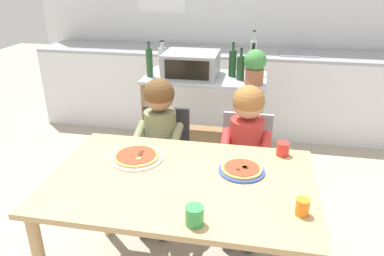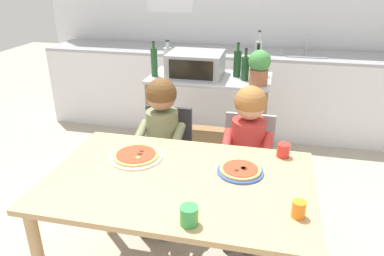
{
  "view_description": "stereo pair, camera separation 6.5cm",
  "coord_description": "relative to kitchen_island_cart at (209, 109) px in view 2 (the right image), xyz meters",
  "views": [
    {
      "loc": [
        0.36,
        -1.57,
        1.74
      ],
      "look_at": [
        0.0,
        0.3,
        0.9
      ],
      "focal_mm": 34.26,
      "sensor_mm": 36.0,
      "label": 1
    },
    {
      "loc": [
        0.42,
        -1.56,
        1.74
      ],
      "look_at": [
        0.0,
        0.3,
        0.9
      ],
      "focal_mm": 34.26,
      "sensor_mm": 36.0,
      "label": 2
    }
  ],
  "objects": [
    {
      "name": "drinking_cup_green",
      "position": [
        0.24,
        -1.78,
        0.21
      ],
      "size": [
        0.08,
        0.08,
        0.09
      ],
      "primitive_type": "cylinder",
      "color": "green",
      "rests_on": "dining_table"
    },
    {
      "name": "pizza_plate_blue_rimmed",
      "position": [
        0.4,
        -1.32,
        0.18
      ],
      "size": [
        0.24,
        0.24,
        0.03
      ],
      "color": "#3356B7",
      "rests_on": "dining_table"
    },
    {
      "name": "toaster_oven",
      "position": [
        -0.12,
        -0.02,
        0.4
      ],
      "size": [
        0.45,
        0.4,
        0.2
      ],
      "color": "#999BA0",
      "rests_on": "kitchen_island_cart"
    },
    {
      "name": "bottle_brown_beer",
      "position": [
        -0.42,
        0.18,
        0.4
      ],
      "size": [
        0.07,
        0.07,
        0.26
      ],
      "color": "#ADB7B2",
      "rests_on": "kitchen_island_cart"
    },
    {
      "name": "child_in_red_shirt",
      "position": [
        0.4,
        -0.85,
        0.1
      ],
      "size": [
        0.32,
        0.42,
        1.05
      ],
      "color": "#424C6B",
      "rests_on": "ground"
    },
    {
      "name": "kitchen_island_cart",
      "position": [
        0.0,
        0.0,
        0.0
      ],
      "size": [
        1.03,
        0.53,
        0.89
      ],
      "color": "#B7BABF",
      "rests_on": "ground"
    },
    {
      "name": "bottle_clear_vinegar",
      "position": [
        0.39,
        0.16,
        0.45
      ],
      "size": [
        0.06,
        0.06,
        0.37
      ],
      "color": "#ADB7B2",
      "rests_on": "kitchen_island_cart"
    },
    {
      "name": "bottle_squat_spirits",
      "position": [
        0.3,
        -0.04,
        0.4
      ],
      "size": [
        0.06,
        0.06,
        0.26
      ],
      "color": "#1E4723",
      "rests_on": "kitchen_island_cart"
    },
    {
      "name": "potted_herb_plant",
      "position": [
        0.42,
        -0.16,
        0.45
      ],
      "size": [
        0.17,
        0.17,
        0.28
      ],
      "color": "#9E5B3D",
      "rests_on": "kitchen_island_cart"
    },
    {
      "name": "kitchen_counter",
      "position": [
        0.1,
        1.01,
        -0.14
      ],
      "size": [
        4.26,
        0.6,
        1.1
      ],
      "color": "silver",
      "rests_on": "ground"
    },
    {
      "name": "bottle_slim_sauce",
      "position": [
        -0.46,
        -0.09,
        0.42
      ],
      "size": [
        0.06,
        0.06,
        0.3
      ],
      "color": "#1E4723",
      "rests_on": "kitchen_island_cart"
    },
    {
      "name": "dining_chair_left",
      "position": [
        -0.19,
        -0.72,
        -0.11
      ],
      "size": [
        0.36,
        0.36,
        0.81
      ],
      "color": "#333338",
      "rests_on": "ground"
    },
    {
      "name": "drinking_cup_orange",
      "position": [
        0.68,
        -1.63,
        0.2
      ],
      "size": [
        0.06,
        0.06,
        0.08
      ],
      "primitive_type": "cylinder",
      "color": "orange",
      "rests_on": "dining_table"
    },
    {
      "name": "ground_plane",
      "position": [
        0.1,
        -0.32,
        -0.59
      ],
      "size": [
        11.18,
        11.18,
        0.0
      ],
      "primitive_type": "plane",
      "color": "#A89E8C"
    },
    {
      "name": "dining_chair_right",
      "position": [
        0.4,
        -0.73,
        -0.11
      ],
      "size": [
        0.36,
        0.36,
        0.81
      ],
      "color": "gray",
      "rests_on": "ground"
    },
    {
      "name": "back_wall_tiled",
      "position": [
        0.1,
        1.42,
        0.76
      ],
      "size": [
        4.74,
        0.14,
        2.7
      ],
      "color": "silver",
      "rests_on": "ground"
    },
    {
      "name": "drinking_cup_red",
      "position": [
        0.62,
        -1.08,
        0.2
      ],
      "size": [
        0.07,
        0.07,
        0.08
      ],
      "primitive_type": "cylinder",
      "color": "red",
      "rests_on": "dining_table"
    },
    {
      "name": "pizza_plate_white",
      "position": [
        -0.19,
        -1.29,
        0.18
      ],
      "size": [
        0.3,
        0.3,
        0.03
      ],
      "color": "white",
      "rests_on": "dining_table"
    },
    {
      "name": "bottle_tall_green_wine",
      "position": [
        0.22,
        0.05,
        0.42
      ],
      "size": [
        0.06,
        0.06,
        0.29
      ],
      "color": "#1E4723",
      "rests_on": "kitchen_island_cart"
    },
    {
      "name": "bottle_dark_olive_oil",
      "position": [
        0.39,
        0.02,
        0.42
      ],
      "size": [
        0.06,
        0.06,
        0.29
      ],
      "color": "black",
      "rests_on": "kitchen_island_cart"
    },
    {
      "name": "dining_table",
      "position": [
        0.1,
        -1.44,
        0.06
      ],
      "size": [
        1.36,
        0.87,
        0.75
      ],
      "color": "tan",
      "rests_on": "ground"
    },
    {
      "name": "child_in_olive_shirt",
      "position": [
        -0.19,
        -0.83,
        0.11
      ],
      "size": [
        0.32,
        0.42,
        1.06
      ],
      "color": "#424C6B",
      "rests_on": "ground"
    }
  ]
}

